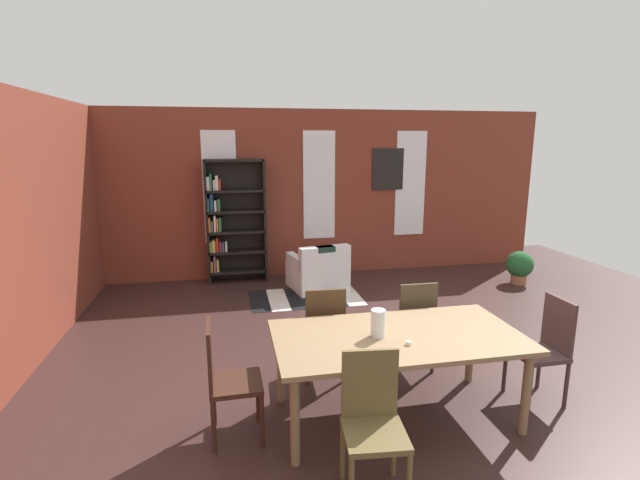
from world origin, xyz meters
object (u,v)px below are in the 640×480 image
dining_table (397,343)px  vase_on_table (378,323)px  dining_chair_far_right (413,322)px  dining_chair_far_left (324,329)px  dining_chair_near_left (373,419)px  armchair_white (318,272)px  potted_plant_by_shelf (520,266)px  dining_chair_head_right (545,346)px  bookshelf_tall (232,221)px  dining_chair_head_left (226,377)px

dining_table → vase_on_table: size_ratio=8.97×
dining_chair_far_right → dining_chair_far_left: bearing=180.0°
dining_table → dining_chair_far_left: bearing=121.5°
dining_table → dining_chair_near_left: size_ratio=2.14×
armchair_white → potted_plant_by_shelf: 3.31m
dining_chair_head_right → armchair_white: (-1.36, 3.54, -0.23)m
potted_plant_by_shelf → dining_chair_far_left: bearing=-147.5°
dining_chair_far_left → bookshelf_tall: 3.63m
dining_chair_near_left → dining_chair_far_left: 1.51m
dining_table → armchair_white: (0.03, 3.54, -0.39)m
bookshelf_tall → dining_chair_head_left: bearing=-91.7°
vase_on_table → dining_chair_head_right: (1.57, 0.00, -0.34)m
vase_on_table → dining_chair_far_right: bearing=50.1°
dining_chair_near_left → dining_chair_far_right: 1.76m
armchair_white → dining_chair_far_left: bearing=-100.1°
dining_table → dining_chair_near_left: (-0.45, -0.75, -0.16)m
vase_on_table → dining_chair_far_right: vase_on_table is taller
dining_table → dining_chair_far_right: bearing=58.8°
dining_chair_near_left → armchair_white: dining_chair_near_left is taller
dining_chair_head_left → bookshelf_tall: (0.12, 4.26, 0.50)m
dining_table → armchair_white: armchair_white is taller
bookshelf_tall → potted_plant_by_shelf: bearing=-13.4°
dining_table → potted_plant_by_shelf: (3.32, 3.17, -0.37)m
dining_chair_head_right → armchair_white: dining_chair_head_right is taller
dining_chair_head_right → dining_chair_far_left: 2.00m
potted_plant_by_shelf → dining_table: bearing=-136.4°
dining_chair_near_left → dining_chair_far_left: bearing=90.4°
vase_on_table → dining_chair_head_left: bearing=-179.9°
vase_on_table → dining_chair_far_right: 1.04m
dining_chair_head_right → potted_plant_by_shelf: (1.93, 3.16, -0.21)m
dining_chair_head_left → bookshelf_tall: bookshelf_tall is taller
dining_chair_head_right → potted_plant_by_shelf: dining_chair_head_right is taller
bookshelf_tall → armchair_white: bearing=-28.9°
dining_table → dining_chair_far_right: size_ratio=2.14×
dining_chair_head_left → dining_chair_far_left: bearing=39.1°
dining_chair_far_right → potted_plant_by_shelf: bearing=40.1°
dining_chair_far_right → potted_plant_by_shelf: dining_chair_far_right is taller
vase_on_table → dining_chair_head_right: bearing=0.0°
dining_chair_near_left → potted_plant_by_shelf: 5.44m
dining_chair_far_right → dining_chair_far_left: same height
dining_chair_far_left → bookshelf_tall: size_ratio=0.47×
dining_chair_near_left → bookshelf_tall: bookshelf_tall is taller
dining_chair_far_left → dining_table: bearing=-58.5°
bookshelf_tall → potted_plant_by_shelf: (4.59, -1.10, -0.72)m
dining_chair_near_left → bookshelf_tall: (-0.82, 5.02, 0.50)m
bookshelf_tall → potted_plant_by_shelf: 4.77m
dining_chair_head_left → dining_chair_head_right: same height
potted_plant_by_shelf → dining_chair_head_left: bearing=-146.1°
vase_on_table → dining_chair_far_left: size_ratio=0.24×
dining_table → dining_chair_head_left: (-1.39, -0.00, -0.16)m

